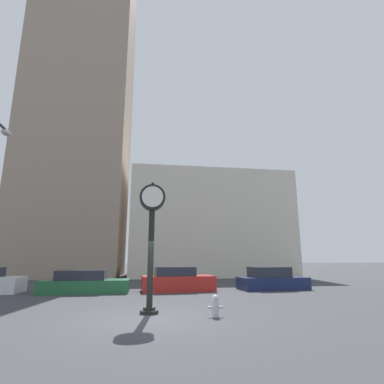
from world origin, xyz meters
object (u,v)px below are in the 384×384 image
at_px(car_green, 85,283).
at_px(car_navy, 271,280).
at_px(car_red, 177,281).
at_px(fire_hydrant_near, 215,306).
at_px(street_clock, 152,223).

distance_m(car_green, car_navy, 11.09).
xyz_separation_m(car_red, fire_hydrant_near, (0.45, -7.97, -0.24)).
distance_m(car_navy, fire_hydrant_near, 9.74).
relative_size(street_clock, car_red, 1.10).
xyz_separation_m(street_clock, fire_hydrant_near, (2.16, -0.91, -2.80)).
height_order(car_green, car_navy, car_navy).
distance_m(car_green, car_red, 5.20).
relative_size(car_red, car_navy, 1.01).
height_order(car_green, car_red, car_red).
xyz_separation_m(street_clock, car_red, (1.70, 7.06, -2.57)).
bearing_deg(car_navy, street_clock, -139.91).
bearing_deg(car_navy, car_green, 178.22).
bearing_deg(fire_hydrant_near, car_navy, 56.08).
bearing_deg(fire_hydrant_near, car_red, 93.24).
xyz_separation_m(car_green, fire_hydrant_near, (5.65, -7.79, -0.16)).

